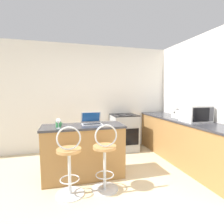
# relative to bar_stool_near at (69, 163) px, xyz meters

# --- Properties ---
(ground_plane) EXTENTS (20.00, 20.00, 0.00)m
(ground_plane) POSITION_rel_bar_stool_near_xyz_m (0.59, -0.33, -0.47)
(ground_plane) COLOR beige
(wall_back) EXTENTS (12.00, 0.06, 2.60)m
(wall_back) POSITION_rel_bar_stool_near_xyz_m (0.59, 2.01, 0.83)
(wall_back) COLOR silver
(wall_back) RESTS_ON ground_plane
(breakfast_bar) EXTENTS (1.36, 0.57, 0.90)m
(breakfast_bar) POSITION_rel_bar_stool_near_xyz_m (0.25, 0.52, -0.02)
(breakfast_bar) COLOR #9E703D
(breakfast_bar) RESTS_ON ground_plane
(counter_right) EXTENTS (0.64, 2.84, 0.90)m
(counter_right) POSITION_rel_bar_stool_near_xyz_m (2.32, 0.58, -0.02)
(counter_right) COLOR #9E703D
(counter_right) RESTS_ON ground_plane
(bar_stool_near) EXTENTS (0.40, 0.40, 1.01)m
(bar_stool_near) POSITION_rel_bar_stool_near_xyz_m (0.00, 0.00, 0.00)
(bar_stool_near) COLOR silver
(bar_stool_near) RESTS_ON ground_plane
(bar_stool_far) EXTENTS (0.40, 0.40, 1.01)m
(bar_stool_far) POSITION_rel_bar_stool_near_xyz_m (0.51, 0.00, 0.00)
(bar_stool_far) COLOR silver
(bar_stool_far) RESTS_ON ground_plane
(laptop) EXTENTS (0.35, 0.27, 0.21)m
(laptop) POSITION_rel_bar_stool_near_xyz_m (0.41, 0.59, 0.48)
(laptop) COLOR #B7BABF
(laptop) RESTS_ON breakfast_bar
(microwave) EXTENTS (0.49, 0.37, 0.31)m
(microwave) POSITION_rel_bar_stool_near_xyz_m (2.33, 0.32, 0.58)
(microwave) COLOR silver
(microwave) RESTS_ON counter_right
(toaster) EXTENTS (0.19, 0.25, 0.19)m
(toaster) POSITION_rel_bar_stool_near_xyz_m (2.29, 0.79, 0.52)
(toaster) COLOR silver
(toaster) RESTS_ON counter_right
(stove_range) EXTENTS (0.62, 0.61, 0.91)m
(stove_range) POSITION_rel_bar_stool_near_xyz_m (1.38, 1.66, -0.02)
(stove_range) COLOR #9EA3A8
(stove_range) RESTS_ON ground_plane
(mug_blue) EXTENTS (0.10, 0.08, 0.09)m
(mug_blue) POSITION_rel_bar_stool_near_xyz_m (2.56, 0.86, 0.47)
(mug_blue) COLOR #2D51AD
(mug_blue) RESTS_ON counter_right
(wine_glass_tall) EXTENTS (0.07, 0.07, 0.15)m
(wine_glass_tall) POSITION_rel_bar_stool_near_xyz_m (-0.14, 0.36, 0.54)
(wine_glass_tall) COLOR silver
(wine_glass_tall) RESTS_ON breakfast_bar
(mug_green) EXTENTS (0.10, 0.08, 0.09)m
(mug_green) POSITION_rel_bar_stool_near_xyz_m (-0.14, 0.46, 0.47)
(mug_green) COLOR #338447
(mug_green) RESTS_ON breakfast_bar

